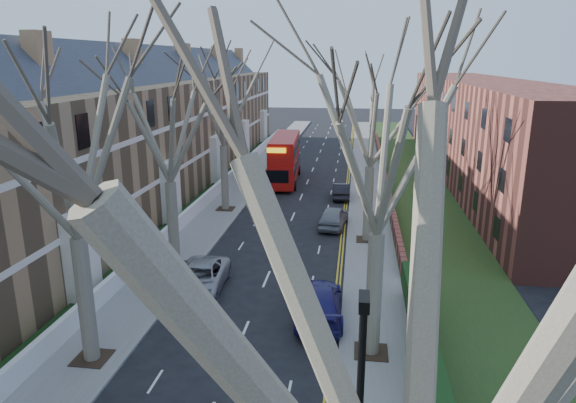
% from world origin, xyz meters
% --- Properties ---
extents(pavement_left, '(3.00, 102.00, 0.12)m').
position_xyz_m(pavement_left, '(-6.00, 39.00, 0.06)').
color(pavement_left, slate).
rests_on(pavement_left, ground).
extents(pavement_right, '(3.00, 102.00, 0.12)m').
position_xyz_m(pavement_right, '(6.00, 39.00, 0.06)').
color(pavement_right, slate).
rests_on(pavement_right, ground).
extents(terrace_left, '(9.70, 78.00, 13.60)m').
position_xyz_m(terrace_left, '(-13.65, 31.00, 5.53)').
color(terrace_left, '#98754D').
rests_on(terrace_left, ground).
extents(flats_right, '(13.97, 54.00, 10.00)m').
position_xyz_m(flats_right, '(17.46, 43.00, 4.98)').
color(flats_right, brown).
rests_on(flats_right, ground).
extents(front_wall_left, '(0.30, 78.00, 1.00)m').
position_xyz_m(front_wall_left, '(-7.65, 31.00, 0.62)').
color(front_wall_left, white).
rests_on(front_wall_left, ground).
extents(grass_verge_right, '(6.00, 102.00, 0.06)m').
position_xyz_m(grass_verge_right, '(10.50, 39.00, 0.15)').
color(grass_verge_right, '#243A15').
rests_on(grass_verge_right, ground).
extents(tree_left_mid, '(10.50, 10.50, 14.71)m').
position_xyz_m(tree_left_mid, '(-5.70, 6.00, 9.56)').
color(tree_left_mid, '#695D4B').
rests_on(tree_left_mid, ground).
extents(tree_left_far, '(10.15, 10.15, 14.22)m').
position_xyz_m(tree_left_far, '(-5.70, 16.00, 9.24)').
color(tree_left_far, '#695D4B').
rests_on(tree_left_far, ground).
extents(tree_left_dist, '(10.50, 10.50, 14.71)m').
position_xyz_m(tree_left_dist, '(-5.70, 28.00, 9.56)').
color(tree_left_dist, '#695D4B').
rests_on(tree_left_dist, ground).
extents(tree_right_near, '(10.85, 10.85, 15.20)m').
position_xyz_m(tree_right_near, '(5.70, -6.00, 9.86)').
color(tree_right_near, '#695D4B').
rests_on(tree_right_near, ground).
extents(tree_right_mid, '(10.50, 10.50, 14.71)m').
position_xyz_m(tree_right_mid, '(5.70, 8.00, 9.56)').
color(tree_right_mid, '#695D4B').
rests_on(tree_right_mid, ground).
extents(tree_right_far, '(10.15, 10.15, 14.22)m').
position_xyz_m(tree_right_far, '(5.70, 22.00, 9.24)').
color(tree_right_far, '#695D4B').
rests_on(tree_right_far, ground).
extents(double_decker_bus, '(3.20, 10.90, 4.52)m').
position_xyz_m(double_decker_bus, '(-2.30, 38.77, 2.22)').
color(double_decker_bus, '#A30F0B').
rests_on(double_decker_bus, ground).
extents(car_left_far, '(2.73, 5.48, 1.49)m').
position_xyz_m(car_left_far, '(-3.22, 12.99, 0.75)').
color(car_left_far, '#96979B').
rests_on(car_left_far, ground).
extents(car_right_near, '(2.67, 5.70, 1.61)m').
position_xyz_m(car_right_near, '(3.25, 10.94, 0.80)').
color(car_right_near, navy).
rests_on(car_right_near, ground).
extents(car_right_mid, '(2.32, 4.72, 1.55)m').
position_xyz_m(car_right_mid, '(3.28, 24.91, 0.77)').
color(car_right_mid, gray).
rests_on(car_right_mid, ground).
extents(car_right_far, '(1.66, 4.20, 1.36)m').
position_xyz_m(car_right_far, '(3.54, 33.15, 0.68)').
color(car_right_far, black).
rests_on(car_right_far, ground).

